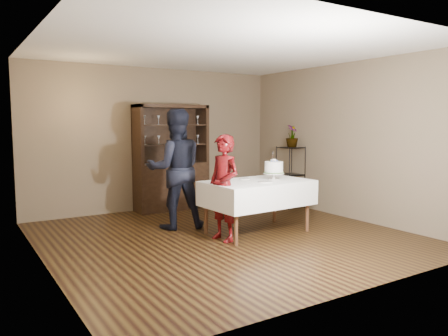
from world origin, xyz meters
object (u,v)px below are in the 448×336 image
at_px(china_hutch, 171,175).
at_px(man, 175,169).
at_px(cake_table, 257,193).
at_px(potted_plant, 292,136).
at_px(woman, 224,188).
at_px(plant_etagere, 290,174).
at_px(cake, 274,168).

bearing_deg(china_hutch, man, -112.80).
xyz_separation_m(cake_table, potted_plant, (1.74, 1.24, 0.80)).
distance_m(china_hutch, woman, 2.45).
xyz_separation_m(woman, man, (-0.26, 1.02, 0.19)).
xyz_separation_m(china_hutch, potted_plant, (2.07, -1.09, 0.74)).
xyz_separation_m(cake_table, man, (-0.92, 0.93, 0.33)).
height_order(cake_table, woman, woman).
xyz_separation_m(plant_etagere, cake_table, (-1.75, -1.27, -0.04)).
relative_size(plant_etagere, cake_table, 0.73).
height_order(plant_etagere, man, man).
distance_m(man, potted_plant, 2.72).
height_order(china_hutch, woman, china_hutch).
xyz_separation_m(plant_etagere, woman, (-2.41, -1.37, 0.10)).
distance_m(woman, man, 1.07).
distance_m(cake_table, woman, 0.69).
bearing_deg(man, plant_etagere, -157.05).
xyz_separation_m(woman, potted_plant, (2.41, 1.33, 0.65)).
bearing_deg(plant_etagere, china_hutch, 153.17).
distance_m(china_hutch, plant_etagere, 2.33).
bearing_deg(man, china_hutch, -97.28).
height_order(cake_table, potted_plant, potted_plant).
relative_size(cake_table, man, 0.87).
xyz_separation_m(plant_etagere, cake, (-1.45, -1.28, 0.32)).
distance_m(plant_etagere, potted_plant, 0.75).
distance_m(cake_table, potted_plant, 2.28).
relative_size(cake_table, potted_plant, 3.76).
height_order(woman, cake, woman).
height_order(china_hutch, plant_etagere, china_hutch).
xyz_separation_m(woman, cake, (0.97, 0.09, 0.21)).
bearing_deg(man, potted_plant, -157.84).
height_order(woman, potted_plant, potted_plant).
relative_size(woman, cake, 3.45).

